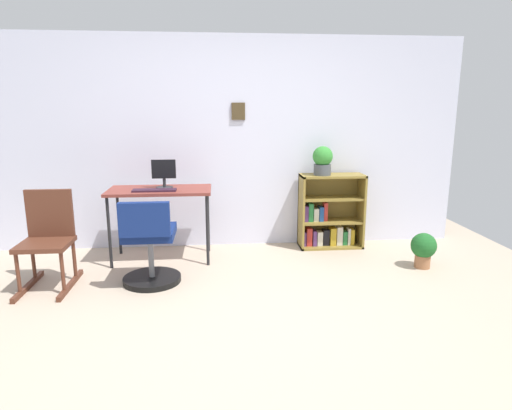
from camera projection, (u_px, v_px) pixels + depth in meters
ground_plane at (241, 336)px, 3.07m from camera, size 6.24×6.24×0.00m
wall_back at (229, 143)px, 4.91m from camera, size 5.20×0.12×2.32m
desk at (160, 195)px, 4.47m from camera, size 1.03×0.52×0.75m
monitor at (164, 174)px, 4.47m from camera, size 0.24×0.17×0.29m
keyboard at (154, 190)px, 4.34m from camera, size 0.43×0.13×0.02m
office_chair at (150, 247)px, 3.89m from camera, size 0.52×0.55×0.80m
rocking_chair at (48, 238)px, 3.86m from camera, size 0.42×0.64×0.85m
bookshelf_low at (329, 215)px, 4.99m from camera, size 0.71×0.30×0.83m
potted_plant_on_shelf at (323, 160)px, 4.79m from camera, size 0.22×0.22×0.32m
potted_plant_floor at (423, 248)px, 4.33m from camera, size 0.25×0.25×0.35m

